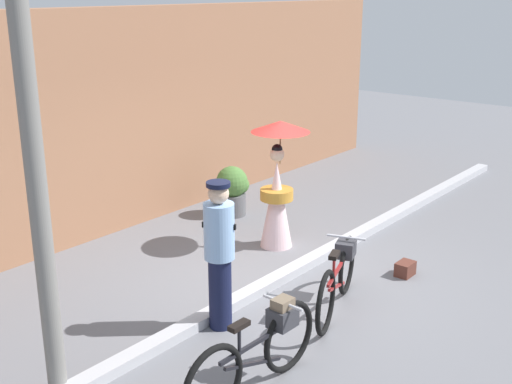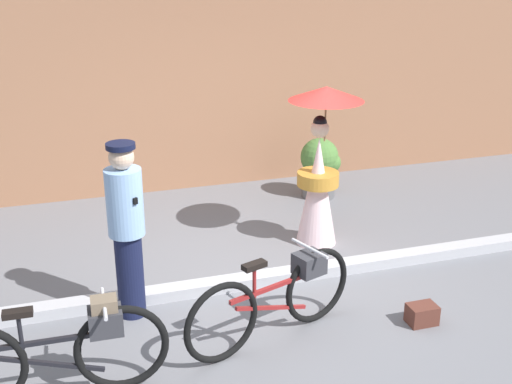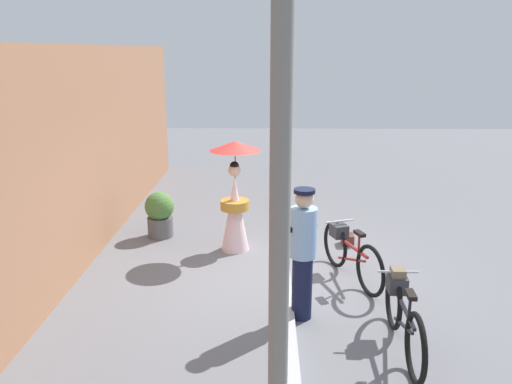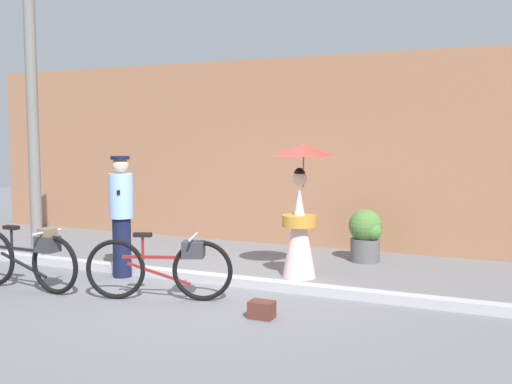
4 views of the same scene
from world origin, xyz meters
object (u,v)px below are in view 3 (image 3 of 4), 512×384
(bicycle_near_officer, at_px, (350,252))
(utility_pole, at_px, (280,172))
(person_officer, at_px, (303,251))
(potted_plant_by_door, at_px, (160,213))
(person_with_parasol, at_px, (235,195))
(backpack_on_pavement, at_px, (348,239))
(bicycle_far_side, at_px, (402,313))

(bicycle_near_officer, bearing_deg, utility_pole, 159.92)
(person_officer, bearing_deg, potted_plant_by_door, 39.29)
(utility_pole, bearing_deg, person_with_parasol, 8.66)
(person_officer, bearing_deg, backpack_on_pavement, -20.95)
(bicycle_far_side, distance_m, person_officer, 1.39)
(bicycle_far_side, distance_m, potted_plant_by_door, 5.07)
(potted_plant_by_door, height_order, backpack_on_pavement, potted_plant_by_door)
(backpack_on_pavement, height_order, utility_pole, utility_pole)
(bicycle_far_side, xyz_separation_m, utility_pole, (-1.25, 1.46, 1.96))
(backpack_on_pavement, bearing_deg, bicycle_far_side, -177.94)
(bicycle_far_side, height_order, utility_pole, utility_pole)
(backpack_on_pavement, xyz_separation_m, utility_pole, (-4.52, 1.34, 2.30))
(person_with_parasol, relative_size, potted_plant_by_door, 2.23)
(person_officer, bearing_deg, utility_pole, 169.75)
(person_with_parasol, height_order, potted_plant_by_door, person_with_parasol)
(person_with_parasol, bearing_deg, backpack_on_pavement, -82.79)
(potted_plant_by_door, bearing_deg, bicycle_far_side, -135.81)
(person_officer, xyz_separation_m, person_with_parasol, (2.34, 1.00, 0.05))
(bicycle_near_officer, relative_size, utility_pole, 0.36)
(person_with_parasol, xyz_separation_m, backpack_on_pavement, (0.25, -1.99, -0.88))
(person_officer, distance_m, person_with_parasol, 2.55)
(person_officer, bearing_deg, person_with_parasol, 23.08)
(person_with_parasol, xyz_separation_m, potted_plant_by_door, (0.62, 1.42, -0.53))
(person_officer, distance_m, utility_pole, 2.45)
(utility_pole, bearing_deg, potted_plant_by_door, 23.00)
(backpack_on_pavement, bearing_deg, utility_pole, 163.47)
(person_with_parasol, bearing_deg, utility_pole, -171.34)
(bicycle_far_side, bearing_deg, utility_pole, 130.62)
(bicycle_far_side, xyz_separation_m, backpack_on_pavement, (3.27, 0.12, -0.34))
(bicycle_far_side, relative_size, potted_plant_by_door, 2.16)
(bicycle_near_officer, xyz_separation_m, utility_pole, (-3.13, 1.14, 1.98))
(bicycle_near_officer, xyz_separation_m, backpack_on_pavement, (1.39, -0.20, -0.32))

